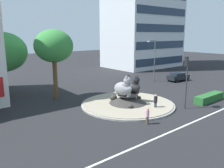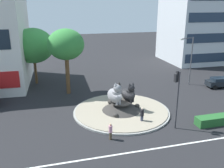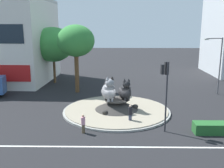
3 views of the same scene
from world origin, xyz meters
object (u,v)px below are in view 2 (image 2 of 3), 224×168
object	(u,v)px
cat_statue_black	(129,94)
streetlight_arm	(190,58)
pedestrian_black_shirt	(142,115)
pedestrian_pink_shirt	(111,131)
traffic_light_mast	(177,88)
second_tree_near_tower	(33,46)
cat_statue_grey	(115,95)
broadleaf_tree_behind_island	(66,45)
sedan_on_far_lane	(220,82)

from	to	relation	value
cat_statue_black	streetlight_arm	xyz separation A→B (m)	(12.03, 7.05, 2.13)
streetlight_arm	pedestrian_black_shirt	distance (m)	15.89
streetlight_arm	pedestrian_pink_shirt	size ratio (longest dim) A/B	4.52
traffic_light_mast	second_tree_near_tower	size ratio (longest dim) A/B	0.69
cat_statue_grey	pedestrian_black_shirt	size ratio (longest dim) A/B	1.60
cat_statue_black	pedestrian_pink_shirt	distance (m)	6.78
broadleaf_tree_behind_island	pedestrian_black_shirt	world-z (taller)	broadleaf_tree_behind_island
traffic_light_mast	streetlight_arm	xyz separation A→B (m)	(8.94, 12.15, -0.00)
traffic_light_mast	sedan_on_far_lane	bearing A→B (deg)	-64.26
pedestrian_pink_shirt	broadleaf_tree_behind_island	bearing A→B (deg)	-162.03
broadleaf_tree_behind_island	pedestrian_black_shirt	size ratio (longest dim) A/B	5.14
streetlight_arm	cat_statue_black	bearing A→B (deg)	18.18
streetlight_arm	broadleaf_tree_behind_island	bearing A→B (deg)	-15.17
cat_statue_black	second_tree_near_tower	bearing A→B (deg)	-158.82
second_tree_near_tower	sedan_on_far_lane	world-z (taller)	second_tree_near_tower
broadleaf_tree_behind_island	second_tree_near_tower	xyz separation A→B (m)	(-4.42, 5.92, -0.84)
cat_statue_black	streetlight_arm	distance (m)	14.10
cat_statue_grey	pedestrian_black_shirt	distance (m)	3.91
cat_statue_grey	streetlight_arm	world-z (taller)	streetlight_arm
cat_statue_black	broadleaf_tree_behind_island	size ratio (longest dim) A/B	0.28
cat_statue_grey	sedan_on_far_lane	xyz separation A→B (m)	(17.74, 4.84, -1.44)
traffic_light_mast	pedestrian_pink_shirt	size ratio (longest dim) A/B	3.66
sedan_on_far_lane	cat_statue_black	bearing A→B (deg)	-158.39
cat_statue_grey	pedestrian_black_shirt	world-z (taller)	cat_statue_grey
broadleaf_tree_behind_island	streetlight_arm	size ratio (longest dim) A/B	1.22
cat_statue_grey	traffic_light_mast	bearing A→B (deg)	28.68
traffic_light_mast	second_tree_near_tower	distance (m)	23.47
cat_statue_grey	cat_statue_black	xyz separation A→B (m)	(1.67, 0.16, -0.09)
traffic_light_mast	pedestrian_black_shirt	world-z (taller)	traffic_light_mast
pedestrian_pink_shirt	sedan_on_far_lane	bearing A→B (deg)	124.98
broadleaf_tree_behind_island	pedestrian_pink_shirt	xyz separation A→B (m)	(2.51, -13.57, -5.93)
second_tree_near_tower	cat_statue_grey	bearing A→B (deg)	-57.70
streetlight_arm	pedestrian_black_shirt	size ratio (longest dim) A/B	4.21
cat_statue_grey	pedestrian_pink_shirt	world-z (taller)	cat_statue_grey
traffic_light_mast	sedan_on_far_lane	size ratio (longest dim) A/B	1.36
cat_statue_black	traffic_light_mast	bearing A→B (deg)	15.13
cat_statue_grey	second_tree_near_tower	bearing A→B (deg)	-162.97
traffic_light_mast	sedan_on_far_lane	xyz separation A→B (m)	(12.98, 9.79, -3.48)
cat_statue_black	pedestrian_pink_shirt	xyz separation A→B (m)	(-3.64, -5.58, -1.31)
pedestrian_pink_shirt	sedan_on_far_lane	xyz separation A→B (m)	(19.70, 10.26, -0.04)
broadleaf_tree_behind_island	second_tree_near_tower	world-z (taller)	broadleaf_tree_behind_island
traffic_light_mast	second_tree_near_tower	bearing A→B (deg)	24.41
broadleaf_tree_behind_island	pedestrian_black_shirt	xyz separation A→B (m)	(6.52, -11.21, -5.87)
sedan_on_far_lane	broadleaf_tree_behind_island	bearing A→B (deg)	176.88
pedestrian_black_shirt	pedestrian_pink_shirt	xyz separation A→B (m)	(-4.01, -2.36, -0.06)
cat_statue_black	pedestrian_pink_shirt	size ratio (longest dim) A/B	1.57
streetlight_arm	pedestrian_pink_shirt	bearing A→B (deg)	26.68
traffic_light_mast	broadleaf_tree_behind_island	size ratio (longest dim) A/B	0.66
second_tree_near_tower	sedan_on_far_lane	distance (m)	28.66
traffic_light_mast	pedestrian_pink_shirt	distance (m)	7.57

